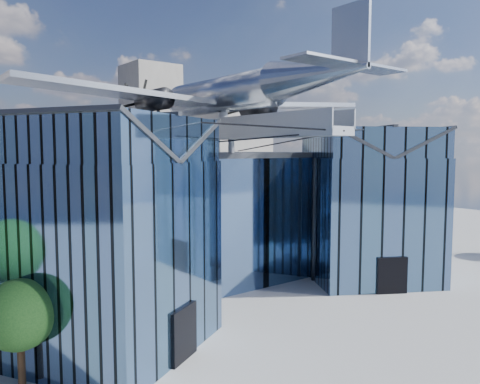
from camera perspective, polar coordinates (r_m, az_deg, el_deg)
ground_plane at (r=32.15m, az=2.25°, el=-13.15°), size 120.00×120.00×0.00m
museum at (r=35.47m, az=-3.79°, el=-2.24°), size 32.88×24.50×17.60m
bg_towers at (r=76.79m, az=-21.94°, el=4.70°), size 77.00×24.50×26.00m
tree_plaza_w at (r=22.25m, az=-25.31°, el=-13.41°), size 3.21×3.21×4.72m
tree_side_e at (r=54.42m, az=21.39°, el=-2.05°), size 4.34×4.34×5.34m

